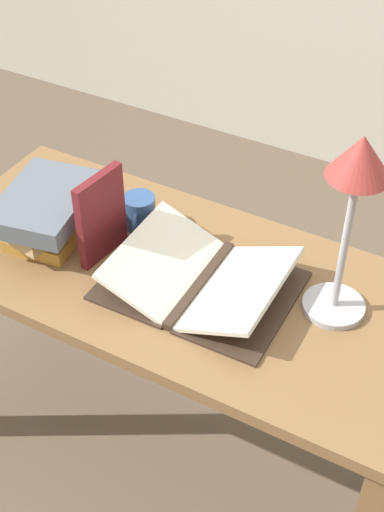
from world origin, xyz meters
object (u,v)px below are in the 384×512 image
at_px(open_book, 200,279).
at_px(book_stack_tall, 47,212).
at_px(coffee_mug, 140,212).
at_px(reading_lamp, 355,189).
at_px(book_standing_upright, 101,216).

relative_size(open_book, book_stack_tall, 1.40).
bearing_deg(book_stack_tall, open_book, 2.10).
height_order(open_book, coffee_mug, coffee_mug).
height_order(book_stack_tall, reading_lamp, reading_lamp).
height_order(book_stack_tall, coffee_mug, book_stack_tall).
height_order(book_stack_tall, book_standing_upright, book_standing_upright).
xyz_separation_m(book_stack_tall, reading_lamp, (0.76, 0.11, 0.28)).
distance_m(book_stack_tall, reading_lamp, 0.82).
relative_size(book_standing_upright, reading_lamp, 0.50).
bearing_deg(book_standing_upright, reading_lamp, 15.69).
distance_m(open_book, book_stack_tall, 0.45).
xyz_separation_m(book_standing_upright, reading_lamp, (0.60, 0.10, 0.23)).
distance_m(book_standing_upright, reading_lamp, 0.65).
xyz_separation_m(book_standing_upright, coffee_mug, (0.02, 0.14, -0.07)).
relative_size(book_stack_tall, reading_lamp, 0.69).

